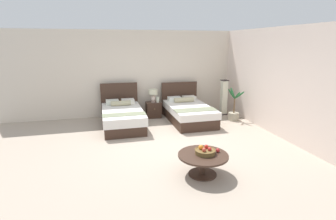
% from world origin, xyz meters
% --- Properties ---
extents(ground_plane, '(9.42, 9.45, 0.02)m').
position_xyz_m(ground_plane, '(0.00, 0.00, -0.01)').
color(ground_plane, tan).
extents(wall_back, '(9.42, 0.12, 2.78)m').
position_xyz_m(wall_back, '(0.00, 2.92, 1.39)').
color(wall_back, beige).
rests_on(wall_back, ground).
extents(wall_side_right, '(0.12, 5.05, 2.78)m').
position_xyz_m(wall_side_right, '(2.91, 0.40, 1.39)').
color(wall_side_right, beige).
rests_on(wall_side_right, ground).
extents(bed_near_window, '(1.17, 2.10, 1.13)m').
position_xyz_m(bed_near_window, '(-1.01, 1.71, 0.29)').
color(bed_near_window, '#3C281D').
rests_on(bed_near_window, ground).
extents(bed_near_corner, '(1.24, 2.10, 1.09)m').
position_xyz_m(bed_near_corner, '(1.01, 1.71, 0.29)').
color(bed_near_corner, '#3C281D').
rests_on(bed_near_corner, ground).
extents(nightstand, '(0.47, 0.43, 0.50)m').
position_xyz_m(nightstand, '(0.05, 2.41, 0.25)').
color(nightstand, '#3C281D').
rests_on(nightstand, ground).
extents(table_lamp, '(0.29, 0.29, 0.42)m').
position_xyz_m(table_lamp, '(0.05, 2.43, 0.77)').
color(table_lamp, beige).
rests_on(table_lamp, nightstand).
extents(vase, '(0.10, 0.10, 0.18)m').
position_xyz_m(vase, '(0.19, 2.37, 0.59)').
color(vase, silver).
rests_on(vase, nightstand).
extents(coffee_table, '(0.92, 0.92, 0.40)m').
position_xyz_m(coffee_table, '(0.17, -1.63, 0.30)').
color(coffee_table, '#3C281D').
rests_on(coffee_table, ground).
extents(fruit_bowl, '(0.39, 0.39, 0.16)m').
position_xyz_m(fruit_bowl, '(0.21, -1.61, 0.46)').
color(fruit_bowl, brown).
rests_on(fruit_bowl, coffee_table).
extents(loose_apple, '(0.07, 0.07, 0.07)m').
position_xyz_m(loose_apple, '(0.47, -1.61, 0.44)').
color(loose_apple, red).
rests_on(loose_apple, coffee_table).
extents(floor_lamp_corner, '(0.23, 0.23, 1.18)m').
position_xyz_m(floor_lamp_corner, '(2.43, 2.17, 0.59)').
color(floor_lamp_corner, '#292122').
rests_on(floor_lamp_corner, ground).
extents(potted_palm, '(0.59, 0.53, 1.04)m').
position_xyz_m(potted_palm, '(2.43, 1.43, 0.25)').
color(potted_palm, '#9F967F').
rests_on(potted_palm, ground).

